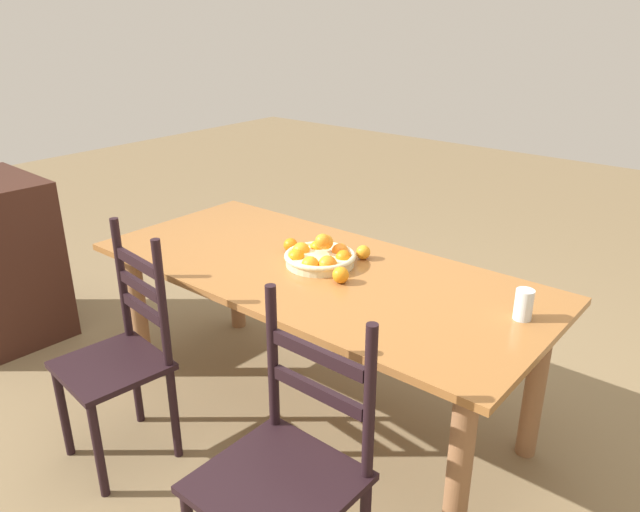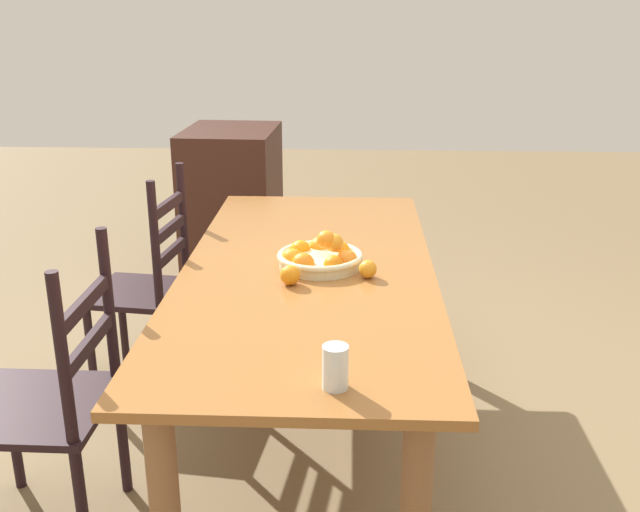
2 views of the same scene
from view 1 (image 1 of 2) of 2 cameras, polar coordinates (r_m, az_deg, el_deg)
The scene contains 9 objects.
ground_plane at distance 3.01m, azimuth -0.29°, elevation -14.10°, with size 12.00×12.00×0.00m, color olive.
dining_table at distance 2.68m, azimuth -0.32°, elevation -3.32°, with size 2.04×0.92×0.73m.
chair_near_window at distance 2.63m, azimuth -18.15°, elevation -9.04°, with size 0.43×0.43×0.99m.
chair_by_cabinet at distance 1.99m, azimuth -3.17°, elevation -19.71°, with size 0.45×0.45×0.98m.
fruit_bowl at distance 2.66m, azimuth 0.01°, elevation -0.08°, with size 0.32×0.32×0.14m.
orange_loose_0 at distance 2.81m, azimuth -2.78°, elevation 1.03°, with size 0.07×0.07×0.07m, color orange.
orange_loose_1 at distance 2.73m, azimuth 4.09°, elevation 0.35°, with size 0.06×0.06×0.06m, color orange.
orange_loose_2 at distance 2.49m, azimuth 1.95°, elevation -1.79°, with size 0.07×0.07×0.07m, color orange.
drinking_glass at distance 2.31m, azimuth 18.60°, elevation -4.35°, with size 0.07×0.07×0.12m, color silver.
Camera 1 is at (-1.55, 1.86, 1.78)m, focal length 34.05 mm.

